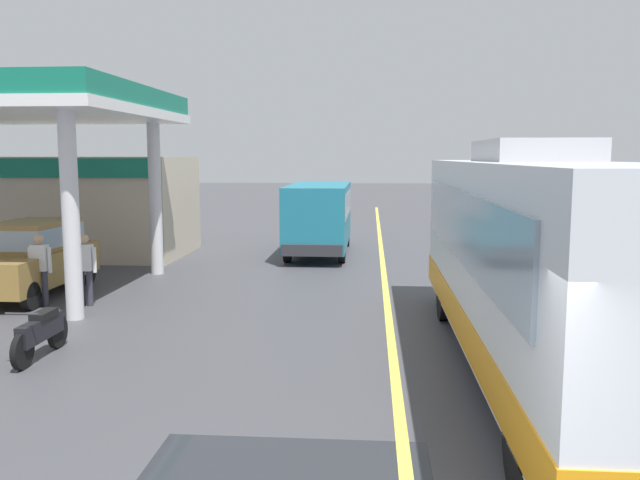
% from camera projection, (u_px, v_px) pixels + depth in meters
% --- Properties ---
extents(ground, '(120.00, 120.00, 0.00)m').
position_uv_depth(ground, '(381.00, 249.00, 24.29)').
color(ground, '#424247').
extents(lane_divider_stripe, '(0.16, 50.00, 0.01)m').
position_uv_depth(lane_divider_stripe, '(384.00, 273.00, 19.35)').
color(lane_divider_stripe, '#D8CC4C').
rests_on(lane_divider_stripe, ground).
extents(coach_bus_main, '(2.60, 11.04, 3.69)m').
position_uv_depth(coach_bus_main, '(543.00, 266.00, 10.24)').
color(coach_bus_main, silver).
rests_on(coach_bus_main, ground).
extents(gas_station_roadside, '(9.10, 11.95, 5.10)m').
position_uv_depth(gas_station_roadside, '(55.00, 181.00, 20.65)').
color(gas_station_roadside, '#147259').
rests_on(gas_station_roadside, ground).
extents(car_at_pump, '(1.70, 4.20, 1.82)m').
position_uv_depth(car_at_pump, '(32.00, 254.00, 16.16)').
color(car_at_pump, olive).
rests_on(car_at_pump, ground).
extents(minibus_opposing_lane, '(2.04, 6.13, 2.44)m').
position_uv_depth(minibus_opposing_lane, '(319.00, 212.00, 23.04)').
color(minibus_opposing_lane, teal).
rests_on(minibus_opposing_lane, ground).
extents(motorcycle_parked_forecourt, '(0.55, 1.80, 0.92)m').
position_uv_depth(motorcycle_parked_forecourt, '(41.00, 332.00, 11.15)').
color(motorcycle_parked_forecourt, black).
rests_on(motorcycle_parked_forecourt, ground).
extents(pedestrian_near_pump, '(0.55, 0.22, 1.66)m').
position_uv_depth(pedestrian_near_pump, '(40.00, 266.00, 14.95)').
color(pedestrian_near_pump, '#33333F').
rests_on(pedestrian_near_pump, ground).
extents(pedestrian_by_shop, '(0.55, 0.22, 1.66)m').
position_uv_depth(pedestrian_by_shop, '(85.00, 266.00, 14.99)').
color(pedestrian_by_shop, '#33333F').
rests_on(pedestrian_by_shop, ground).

